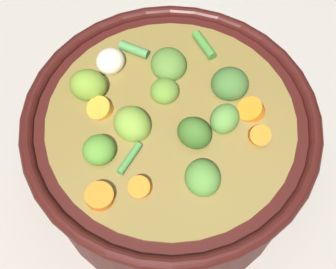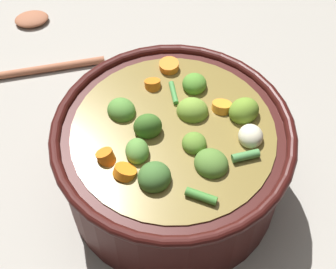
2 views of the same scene
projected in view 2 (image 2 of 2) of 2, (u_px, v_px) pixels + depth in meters
ground_plane at (172, 186)px, 0.74m from camera, size 1.10×1.10×0.00m
cooking_pot at (173, 158)px, 0.68m from camera, size 0.31×0.31×0.16m
wooden_spoon at (34, 43)px, 0.91m from camera, size 0.22×0.22×0.01m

